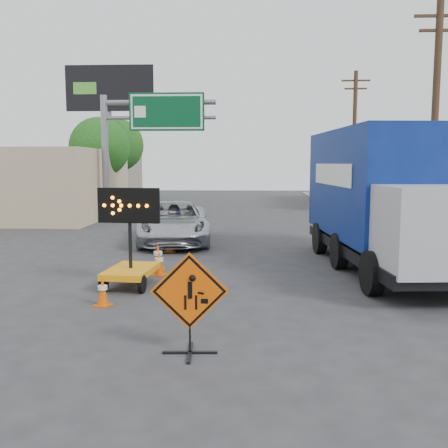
# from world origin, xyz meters

# --- Properties ---
(ground) EXTENTS (100.00, 100.00, 0.00)m
(ground) POSITION_xyz_m (0.00, 0.00, 0.00)
(ground) COLOR #2D2D30
(ground) RESTS_ON ground
(curb_right) EXTENTS (0.40, 60.00, 0.12)m
(curb_right) POSITION_xyz_m (7.20, 15.00, 0.06)
(curb_right) COLOR gray
(curb_right) RESTS_ON ground
(sidewalk_right) EXTENTS (4.00, 60.00, 0.15)m
(sidewalk_right) POSITION_xyz_m (9.50, 15.00, 0.07)
(sidewalk_right) COLOR gray
(sidewalk_right) RESTS_ON ground
(storefront_left_far) EXTENTS (12.00, 10.00, 4.40)m
(storefront_left_far) POSITION_xyz_m (-15.00, 34.00, 2.20)
(storefront_left_far) COLOR gray
(storefront_left_far) RESTS_ON ground
(building_right_far) EXTENTS (10.00, 14.00, 4.60)m
(building_right_far) POSITION_xyz_m (13.00, 30.00, 2.30)
(building_right_far) COLOR tan
(building_right_far) RESTS_ON ground
(highway_gantry) EXTENTS (6.18, 0.38, 6.90)m
(highway_gantry) POSITION_xyz_m (-4.43, 17.96, 5.07)
(highway_gantry) COLOR slate
(highway_gantry) RESTS_ON ground
(billboard) EXTENTS (6.10, 0.54, 9.85)m
(billboard) POSITION_xyz_m (-8.35, 25.87, 7.35)
(billboard) COLOR slate
(billboard) RESTS_ON ground
(utility_pole_near) EXTENTS (1.80, 0.26, 9.00)m
(utility_pole_near) POSITION_xyz_m (8.00, 10.00, 4.68)
(utility_pole_near) COLOR #442D1D
(utility_pole_near) RESTS_ON ground
(utility_pole_far) EXTENTS (1.80, 0.26, 9.00)m
(utility_pole_far) POSITION_xyz_m (8.00, 24.00, 4.68)
(utility_pole_far) COLOR #442D1D
(utility_pole_far) RESTS_ON ground
(tree_left_near) EXTENTS (3.71, 3.71, 6.03)m
(tree_left_near) POSITION_xyz_m (-8.00, 22.00, 4.16)
(tree_left_near) COLOR #442D1D
(tree_left_near) RESTS_ON ground
(tree_left_far) EXTENTS (4.10, 4.10, 6.66)m
(tree_left_far) POSITION_xyz_m (-9.00, 30.00, 4.60)
(tree_left_far) COLOR #442D1D
(tree_left_far) RESTS_ON ground
(construction_sign) EXTENTS (1.31, 0.93, 1.74)m
(construction_sign) POSITION_xyz_m (0.27, -0.72, 0.92)
(construction_sign) COLOR black
(construction_sign) RESTS_ON ground
(arrow_board) EXTENTS (1.63, 1.91, 2.58)m
(arrow_board) POSITION_xyz_m (-1.82, 3.85, 0.59)
(arrow_board) COLOR orange
(arrow_board) RESTS_ON ground
(pickup_truck) EXTENTS (3.48, 6.24, 1.65)m
(pickup_truck) POSITION_xyz_m (-1.77, 11.15, 0.82)
(pickup_truck) COLOR #B2B4B9
(pickup_truck) RESTS_ON ground
(box_truck) EXTENTS (3.40, 9.09, 4.23)m
(box_truck) POSITION_xyz_m (5.29, 6.39, 1.92)
(box_truck) COLOR black
(box_truck) RESTS_ON ground
(cone_a) EXTENTS (0.44, 0.44, 0.66)m
(cone_a) POSITION_xyz_m (-2.03, 2.04, 0.33)
(cone_a) COLOR #D64D04
(cone_a) RESTS_ON ground
(cone_b) EXTENTS (0.47, 0.47, 0.73)m
(cone_b) POSITION_xyz_m (-1.30, 5.15, 0.36)
(cone_b) COLOR #D64D04
(cone_b) RESTS_ON ground
(cone_c) EXTENTS (0.52, 0.52, 0.80)m
(cone_c) POSITION_xyz_m (-1.47, 5.92, 0.40)
(cone_c) COLOR #D64D04
(cone_c) RESTS_ON ground
(cone_d) EXTENTS (0.35, 0.35, 0.69)m
(cone_d) POSITION_xyz_m (-2.86, 9.78, 0.35)
(cone_d) COLOR #D64D04
(cone_d) RESTS_ON ground
(cone_e) EXTENTS (0.39, 0.39, 0.76)m
(cone_e) POSITION_xyz_m (-1.61, 9.02, 0.38)
(cone_e) COLOR #D64D04
(cone_e) RESTS_ON ground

